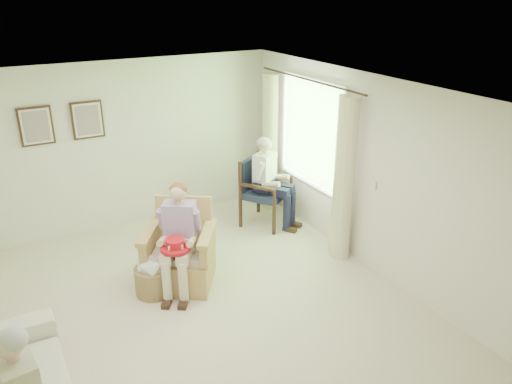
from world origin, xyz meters
TOP-DOWN VIEW (x-y plane):
  - floor at (0.00, 0.00)m, footprint 5.50×5.50m
  - back_wall at (0.00, 2.75)m, footprint 5.00×0.04m
  - front_wall at (0.00, -2.75)m, footprint 5.00×0.04m
  - right_wall at (2.50, 0.00)m, footprint 0.04×5.50m
  - ceiling at (0.00, 0.00)m, footprint 5.00×5.50m
  - window at (2.46, 1.20)m, footprint 0.13×2.50m
  - curtain_left at (2.33, 0.22)m, footprint 0.34×0.34m
  - curtain_right at (2.33, 2.18)m, footprint 0.34×0.34m
  - framed_print_left at (-1.15, 2.71)m, footprint 0.45×0.05m
  - framed_print_right at (-0.45, 2.71)m, footprint 0.45×0.05m
  - wicker_armchair at (0.09, 0.69)m, footprint 0.84×0.83m
  - wood_armchair at (1.95, 1.74)m, footprint 0.69×0.65m
  - person_wicker at (0.09, 0.55)m, footprint 0.40×0.62m
  - person_dark at (1.95, 1.57)m, footprint 0.40×0.63m
  - red_hat at (-0.05, 0.39)m, footprint 0.37×0.37m
  - hatbox at (-0.29, 0.60)m, footprint 0.52×0.52m

SIDE VIEW (x-z plane):
  - floor at x=0.00m, z-range 0.00..0.00m
  - hatbox at x=-0.29m, z-range -0.08..0.61m
  - wicker_armchair at x=0.09m, z-range -0.20..0.88m
  - wood_armchair at x=1.95m, z-range 0.05..1.12m
  - red_hat at x=-0.05m, z-range 0.64..0.78m
  - person_wicker at x=0.09m, z-range 0.12..1.49m
  - person_dark at x=1.95m, z-range 0.13..1.55m
  - curtain_left at x=2.33m, z-range 0.00..2.30m
  - curtain_right at x=2.33m, z-range 0.00..2.30m
  - back_wall at x=0.00m, z-range 0.00..2.60m
  - front_wall at x=0.00m, z-range 0.00..2.60m
  - right_wall at x=2.50m, z-range 0.00..2.60m
  - window at x=2.46m, z-range 0.77..2.40m
  - framed_print_left at x=-1.15m, z-range 1.51..2.06m
  - framed_print_right at x=-0.45m, z-range 1.51..2.06m
  - ceiling at x=0.00m, z-range 2.59..2.61m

